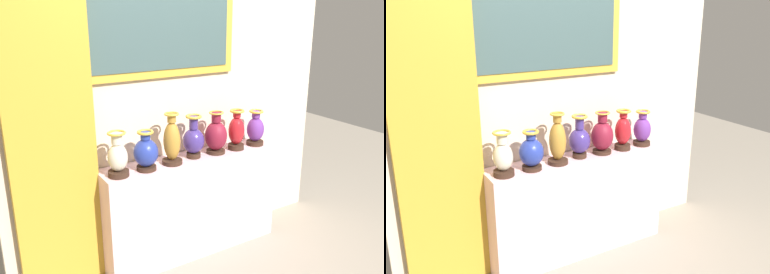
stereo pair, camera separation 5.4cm
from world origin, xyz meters
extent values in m
plane|color=gray|center=(0.00, 0.00, 0.00)|extent=(8.86, 8.86, 0.00)
cube|color=beige|center=(0.00, 0.00, 0.42)|extent=(1.51, 0.31, 0.84)
cube|color=beige|center=(0.00, 0.22, 1.45)|extent=(2.86, 0.10, 2.90)
cube|color=gold|center=(-0.24, 0.15, 1.79)|extent=(1.42, 0.03, 0.65)
cube|color=#3C5455|center=(-0.24, 0.13, 1.79)|extent=(1.30, 0.01, 0.53)
cube|color=gold|center=(-1.04, 0.10, 1.12)|extent=(0.58, 0.08, 2.25)
cylinder|color=#382319|center=(-0.64, -0.05, 0.86)|extent=(0.15, 0.15, 0.04)
ellipsoid|color=beige|center=(-0.64, -0.05, 0.98)|extent=(0.14, 0.14, 0.20)
cylinder|color=beige|center=(-0.64, -0.05, 1.12)|extent=(0.08, 0.08, 0.08)
torus|color=gold|center=(-0.64, -0.05, 1.15)|extent=(0.13, 0.13, 0.02)
cylinder|color=#382319|center=(-0.42, -0.05, 0.85)|extent=(0.15, 0.15, 0.03)
ellipsoid|color=#263899|center=(-0.42, -0.05, 0.97)|extent=(0.18, 0.18, 0.20)
cylinder|color=#263899|center=(-0.42, -0.05, 1.10)|extent=(0.07, 0.07, 0.05)
torus|color=gold|center=(-0.42, -0.05, 1.13)|extent=(0.12, 0.12, 0.02)
cylinder|color=#382319|center=(-0.20, -0.04, 0.85)|extent=(0.16, 0.16, 0.03)
ellipsoid|color=#B27F2D|center=(-0.20, -0.04, 1.02)|extent=(0.13, 0.13, 0.30)
cylinder|color=#B27F2D|center=(-0.20, -0.04, 1.20)|extent=(0.06, 0.06, 0.06)
torus|color=gold|center=(-0.20, -0.04, 1.23)|extent=(0.11, 0.11, 0.01)
cylinder|color=#382319|center=(0.01, -0.01, 0.86)|extent=(0.11, 0.11, 0.04)
ellipsoid|color=#3F2D7F|center=(0.01, -0.01, 0.97)|extent=(0.17, 0.17, 0.20)
cylinder|color=#3F2D7F|center=(0.01, -0.01, 1.12)|extent=(0.07, 0.07, 0.10)
torus|color=gold|center=(0.01, -0.01, 1.17)|extent=(0.13, 0.13, 0.02)
cylinder|color=#382319|center=(0.22, -0.01, 0.85)|extent=(0.15, 0.15, 0.03)
ellipsoid|color=maroon|center=(0.22, -0.01, 0.98)|extent=(0.18, 0.18, 0.24)
cylinder|color=maroon|center=(0.22, -0.01, 1.14)|extent=(0.08, 0.08, 0.07)
torus|color=gold|center=(0.22, -0.01, 1.18)|extent=(0.12, 0.12, 0.01)
cylinder|color=#382319|center=(0.42, -0.02, 0.86)|extent=(0.14, 0.14, 0.04)
ellipsoid|color=red|center=(0.42, -0.02, 1.00)|extent=(0.13, 0.13, 0.23)
cylinder|color=red|center=(0.42, -0.02, 1.14)|extent=(0.06, 0.06, 0.05)
torus|color=gold|center=(0.42, -0.02, 1.17)|extent=(0.12, 0.12, 0.02)
cylinder|color=#382319|center=(0.63, -0.02, 0.85)|extent=(0.15, 0.15, 0.03)
ellipsoid|color=#6B3393|center=(0.63, -0.02, 0.97)|extent=(0.15, 0.15, 0.21)
cylinder|color=#6B3393|center=(0.63, -0.02, 1.11)|extent=(0.07, 0.07, 0.05)
torus|color=gold|center=(0.63, -0.02, 1.13)|extent=(0.12, 0.12, 0.02)
camera|label=1|loc=(-1.61, -2.62, 1.98)|focal=38.55mm
camera|label=2|loc=(-1.57, -2.64, 1.98)|focal=38.55mm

